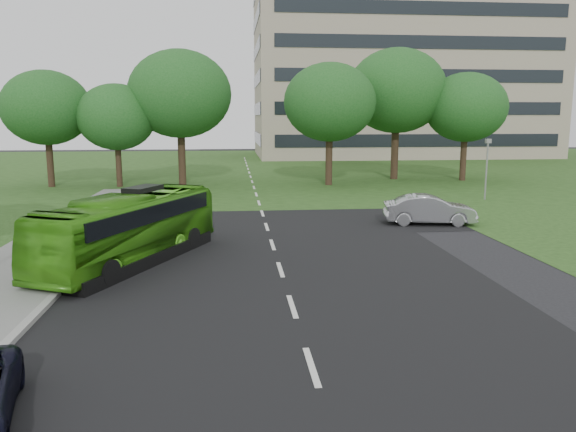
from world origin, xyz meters
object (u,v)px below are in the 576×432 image
object	(u,v)px
tree_park_c	(330,102)
tree_park_e	(466,107)
camera_pole	(487,161)
tree_park_a	(116,117)
tree_park_f	(46,108)
bus	(131,228)
office_building	(399,66)
sedan	(429,210)
tree_park_b	(180,94)
tree_park_d	(397,91)

from	to	relation	value
tree_park_c	tree_park_e	distance (m)	12.28
tree_park_c	camera_pole	xyz separation A→B (m)	(8.92, -9.20, -3.96)
tree_park_a	tree_park_f	distance (m)	5.39
tree_park_c	bus	world-z (taller)	tree_park_c
office_building	tree_park_e	bearing A→B (deg)	-96.58
tree_park_e	tree_park_f	bearing A→B (deg)	-177.96
tree_park_e	tree_park_f	xyz separation A→B (m)	(-34.01, -1.21, -0.11)
tree_park_e	bus	size ratio (longest dim) A/B	0.98
tree_park_c	bus	distance (m)	26.70
tree_park_a	tree_park_f	xyz separation A→B (m)	(-5.32, 0.46, 0.70)
bus	sedan	xyz separation A→B (m)	(13.85, 6.33, -0.55)
tree_park_f	sedan	distance (m)	30.64
office_building	tree_park_c	xyz separation A→B (m)	(-15.87, -34.81, -5.94)
tree_park_f	tree_park_b	bearing A→B (deg)	3.12
tree_park_a	tree_park_d	size ratio (longest dim) A/B	0.71
tree_park_a	bus	xyz separation A→B (m)	(5.01, -23.92, -4.11)
tree_park_f	camera_pole	world-z (taller)	tree_park_f
tree_park_a	tree_park_b	bearing A→B (deg)	11.86
tree_park_e	camera_pole	world-z (taller)	tree_park_e
tree_park_a	tree_park_c	size ratio (longest dim) A/B	0.82
camera_pole	tree_park_f	bearing A→B (deg)	173.94
sedan	camera_pole	distance (m)	10.53
office_building	camera_pole	xyz separation A→B (m)	(-6.95, -44.01, -9.90)
tree_park_b	bus	world-z (taller)	tree_park_b
bus	camera_pole	xyz separation A→B (m)	(20.51, 14.27, 1.30)
tree_park_d	office_building	bearing A→B (deg)	73.22
tree_park_f	tree_park_a	bearing A→B (deg)	-4.92
sedan	tree_park_e	bearing A→B (deg)	-17.81
tree_park_b	tree_park_f	size ratio (longest dim) A/B	1.19
sedan	camera_pole	bearing A→B (deg)	-30.72
tree_park_f	sedan	bearing A→B (deg)	-36.74
tree_park_d	bus	distance (m)	33.32
office_building	tree_park_f	distance (m)	51.17
tree_park_a	tree_park_c	world-z (taller)	tree_park_c
tree_park_c	camera_pole	distance (m)	13.41
tree_park_e	tree_park_b	bearing A→B (deg)	-178.43
tree_park_a	sedan	xyz separation A→B (m)	(18.86, -17.59, -4.66)
tree_park_e	sedan	world-z (taller)	tree_park_e
tree_park_d	tree_park_e	distance (m)	6.00
tree_park_e	camera_pole	bearing A→B (deg)	-105.69
tree_park_c	sedan	world-z (taller)	tree_park_c
tree_park_b	camera_pole	xyz separation A→B (m)	(20.71, -10.65, -4.62)
tree_park_a	tree_park_d	bearing A→B (deg)	8.21
camera_pole	tree_park_c	bearing A→B (deg)	146.19
tree_park_b	tree_park_f	world-z (taller)	tree_park_b
office_building	camera_pole	bearing A→B (deg)	-98.98
office_building	tree_park_d	size ratio (longest dim) A/B	3.55
tree_park_a	sedan	distance (m)	26.20
office_building	camera_pole	size ratio (longest dim) A/B	9.96
sedan	tree_park_f	bearing A→B (deg)	62.51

